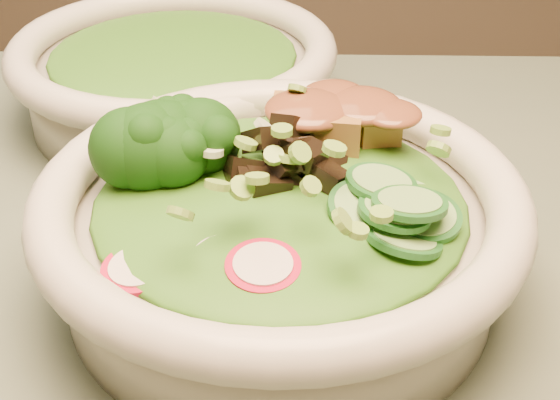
{
  "coord_description": "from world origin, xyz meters",
  "views": [
    {
      "loc": [
        -0.08,
        -0.4,
        1.08
      ],
      "look_at": [
        -0.09,
        0.0,
        0.82
      ],
      "focal_mm": 50.0,
      "sensor_mm": 36.0,
      "label": 1
    }
  ],
  "objects": [
    {
      "name": "lettuce_bed",
      "position": [
        -0.09,
        0.0,
        0.82
      ],
      "size": [
        0.23,
        0.23,
        0.03
      ],
      "primitive_type": "ellipsoid",
      "color": "#215612",
      "rests_on": "salad_bowl"
    },
    {
      "name": "side_bowl",
      "position": [
        -0.19,
        0.25,
        0.79
      ],
      "size": [
        0.29,
        0.29,
        0.08
      ],
      "rotation": [
        0.0,
        0.0,
        -0.26
      ],
      "color": "beige",
      "rests_on": "dining_table"
    },
    {
      "name": "broccoli_florets",
      "position": [
        -0.16,
        0.03,
        0.84
      ],
      "size": [
        0.1,
        0.08,
        0.05
      ],
      "primitive_type": null,
      "rotation": [
        0.0,
        0.0,
        -0.04
      ],
      "color": "black",
      "rests_on": "salad_bowl"
    },
    {
      "name": "side_lettuce",
      "position": [
        -0.19,
        0.25,
        0.81
      ],
      "size": [
        0.2,
        0.2,
        0.02
      ],
      "primitive_type": "ellipsoid",
      "color": "#215612",
      "rests_on": "side_bowl"
    },
    {
      "name": "scallion_garnish",
      "position": [
        -0.09,
        0.0,
        0.85
      ],
      "size": [
        0.22,
        0.22,
        0.03
      ],
      "primitive_type": null,
      "color": "olive",
      "rests_on": "salad_bowl"
    },
    {
      "name": "tofu_cubes",
      "position": [
        -0.06,
        0.07,
        0.83
      ],
      "size": [
        0.11,
        0.07,
        0.04
      ],
      "primitive_type": null,
      "rotation": [
        0.0,
        0.0,
        -0.04
      ],
      "color": "olive",
      "rests_on": "salad_bowl"
    },
    {
      "name": "radish_slices",
      "position": [
        -0.12,
        -0.07,
        0.82
      ],
      "size": [
        0.13,
        0.05,
        0.02
      ],
      "primitive_type": null,
      "rotation": [
        0.0,
        0.0,
        -0.04
      ],
      "color": "#B00D2E",
      "rests_on": "salad_bowl"
    },
    {
      "name": "cucumber_slices",
      "position": [
        -0.02,
        -0.03,
        0.83
      ],
      "size": [
        0.08,
        0.08,
        0.04
      ],
      "primitive_type": null,
      "rotation": [
        0.0,
        0.0,
        -0.04
      ],
      "color": "#7AAE61",
      "rests_on": "salad_bowl"
    },
    {
      "name": "salad_bowl",
      "position": [
        -0.09,
        0.0,
        0.8
      ],
      "size": [
        0.31,
        0.31,
        0.08
      ],
      "rotation": [
        0.0,
        0.0,
        -0.04
      ],
      "color": "beige",
      "rests_on": "dining_table"
    },
    {
      "name": "mushroom_heap",
      "position": [
        -0.08,
        0.02,
        0.83
      ],
      "size": [
        0.08,
        0.08,
        0.05
      ],
      "primitive_type": null,
      "rotation": [
        0.0,
        0.0,
        -0.04
      ],
      "color": "black",
      "rests_on": "salad_bowl"
    },
    {
      "name": "peanut_sauce",
      "position": [
        -0.06,
        0.07,
        0.85
      ],
      "size": [
        0.08,
        0.06,
        0.02
      ],
      "primitive_type": "ellipsoid",
      "color": "brown",
      "rests_on": "tofu_cubes"
    }
  ]
}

